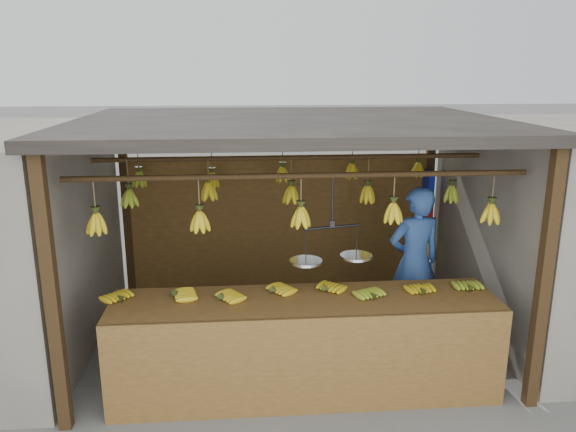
{
  "coord_description": "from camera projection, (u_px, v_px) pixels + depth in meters",
  "views": [
    {
      "loc": [
        -0.5,
        -5.7,
        2.89
      ],
      "look_at": [
        0.0,
        0.3,
        1.3
      ],
      "focal_mm": 35.0,
      "sensor_mm": 36.0,
      "label": 1
    }
  ],
  "objects": [
    {
      "name": "balance_scale",
      "position": [
        331.0,
        255.0,
        5.01
      ],
      "size": [
        0.75,
        0.39,
        0.78
      ],
      "color": "black",
      "rests_on": "ground"
    },
    {
      "name": "hanging_bananas",
      "position": [
        290.0,
        193.0,
        5.86
      ],
      "size": [
        3.64,
        2.2,
        0.38
      ],
      "color": "gold",
      "rests_on": "ground"
    },
    {
      "name": "bag_bundles",
      "position": [
        426.0,
        217.0,
        7.48
      ],
      "size": [
        0.08,
        0.26,
        1.28
      ],
      "color": "#1426BF",
      "rests_on": "ground"
    },
    {
      "name": "ground",
      "position": [
        290.0,
        335.0,
        6.27
      ],
      "size": [
        80.0,
        80.0,
        0.0
      ],
      "primitive_type": "plane",
      "color": "#5B5B57"
    },
    {
      "name": "stall",
      "position": [
        288.0,
        156.0,
        6.09
      ],
      "size": [
        4.3,
        3.3,
        2.4
      ],
      "color": "black",
      "rests_on": "ground"
    },
    {
      "name": "vendor",
      "position": [
        414.0,
        262.0,
        6.13
      ],
      "size": [
        0.68,
        0.52,
        1.68
      ],
      "primitive_type": "imported",
      "rotation": [
        0.0,
        0.0,
        3.34
      ],
      "color": "#3359A5",
      "rests_on": "ground"
    },
    {
      "name": "counter",
      "position": [
        306.0,
        325.0,
        4.92
      ],
      "size": [
        3.48,
        0.79,
        0.96
      ],
      "color": "brown",
      "rests_on": "ground"
    }
  ]
}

